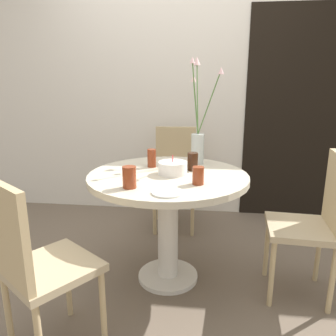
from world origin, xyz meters
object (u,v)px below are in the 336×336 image
object	(u,v)px
drink_glass_0	(129,177)
drink_glass_3	(193,162)
chair_near_front	(315,218)
birthday_cake	(173,168)
chair_left_flank	(34,260)
drink_glass_1	(152,158)
chair_right_flank	(175,171)
flower_vase	(198,134)
drink_glass_2	(198,176)
side_plate	(168,193)

from	to	relation	value
drink_glass_0	drink_glass_3	xyz separation A→B (m)	(0.34, 0.43, -0.00)
drink_glass_3	chair_near_front	bearing A→B (deg)	-13.56
birthday_cake	drink_glass_3	bearing A→B (deg)	42.58
chair_left_flank	drink_glass_1	bearing A→B (deg)	-77.99
drink_glass_1	birthday_cake	bearing A→B (deg)	-45.71
chair_right_flank	drink_glass_1	xyz separation A→B (m)	(-0.09, -0.75, 0.29)
birthday_cake	flower_vase	distance (m)	0.39
flower_vase	drink_glass_3	size ratio (longest dim) A/B	6.26
birthday_cake	drink_glass_3	world-z (taller)	birthday_cake
chair_left_flank	drink_glass_2	world-z (taller)	chair_left_flank
chair_right_flank	drink_glass_2	world-z (taller)	chair_right_flank
chair_left_flank	birthday_cake	xyz separation A→B (m)	(0.57, 0.75, 0.27)
chair_right_flank	chair_left_flank	world-z (taller)	same
chair_near_front	drink_glass_3	bearing A→B (deg)	-99.06
drink_glass_0	drink_glass_2	xyz separation A→B (m)	(0.38, 0.11, -0.01)
flower_vase	drink_glass_2	bearing A→B (deg)	-87.65
chair_right_flank	chair_near_front	bearing A→B (deg)	-48.61
chair_left_flank	drink_glass_2	xyz separation A→B (m)	(0.74, 0.55, 0.28)
chair_near_front	drink_glass_0	world-z (taller)	chair_near_front
side_plate	chair_right_flank	bearing A→B (deg)	93.86
chair_near_front	chair_left_flank	bearing A→B (deg)	-60.67
flower_vase	side_plate	xyz separation A→B (m)	(-0.14, -0.70, -0.21)
drink_glass_0	drink_glass_1	size ratio (longest dim) A/B	0.98
chair_left_flank	flower_vase	size ratio (longest dim) A/B	1.24
chair_near_front	side_plate	bearing A→B (deg)	-65.94
birthday_cake	drink_glass_0	size ratio (longest dim) A/B	1.51
chair_near_front	birthday_cake	world-z (taller)	chair_near_front
drink_glass_0	drink_glass_2	bearing A→B (deg)	16.45
drink_glass_3	side_plate	bearing A→B (deg)	-102.46
chair_near_front	flower_vase	xyz separation A→B (m)	(-0.74, 0.39, 0.45)
drink_glass_3	birthday_cake	bearing A→B (deg)	-137.42
side_plate	drink_glass_2	size ratio (longest dim) A/B	1.65
chair_right_flank	drink_glass_3	size ratio (longest dim) A/B	7.73
drink_glass_0	side_plate	bearing A→B (deg)	-17.56
drink_glass_3	drink_glass_2	bearing A→B (deg)	-81.45
chair_right_flank	birthday_cake	distance (m)	0.97
chair_left_flank	birthday_cake	distance (m)	0.98
drink_glass_0	drink_glass_2	world-z (taller)	drink_glass_0
drink_glass_1	chair_near_front	bearing A→B (deg)	-12.87
chair_right_flank	drink_glass_1	world-z (taller)	chair_right_flank
chair_near_front	drink_glass_2	size ratio (longest dim) A/B	8.89
chair_near_front	flower_vase	size ratio (longest dim) A/B	1.24
birthday_cake	flower_vase	size ratio (longest dim) A/B	0.25
drink_glass_2	drink_glass_1	bearing A→B (deg)	132.37
flower_vase	drink_glass_3	xyz separation A→B (m)	(-0.03, -0.20, -0.16)
chair_left_flank	drink_glass_1	xyz separation A→B (m)	(0.41, 0.92, 0.29)
drink_glass_2	flower_vase	bearing A→B (deg)	92.35
chair_right_flank	chair_near_front	world-z (taller)	same
chair_right_flank	side_plate	size ratio (longest dim) A/B	5.39
drink_glass_1	drink_glass_3	distance (m)	0.30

